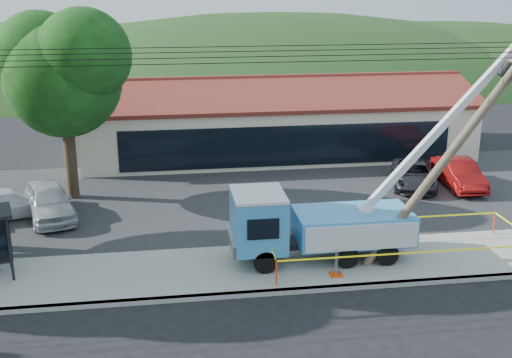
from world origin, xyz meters
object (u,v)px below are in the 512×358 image
object	(u,v)px
car_silver	(51,220)
utility_truck	(318,221)
car_red	(457,189)
leaning_pole	(456,146)
car_dark	(413,188)
car_white	(10,219)

from	to	relation	value
car_silver	utility_truck	bearing A→B (deg)	-46.11
utility_truck	car_red	distance (m)	11.72
leaning_pole	car_dark	bearing A→B (deg)	75.85
utility_truck	car_dark	bearing A→B (deg)	48.59
car_silver	car_red	bearing A→B (deg)	-12.61
car_silver	car_white	distance (m)	1.86
leaning_pole	car_white	xyz separation A→B (m)	(-16.95, 7.06, -4.47)
utility_truck	leaning_pole	xyz separation A→B (m)	(4.67, -0.85, 2.89)
leaning_pole	car_white	size ratio (longest dim) A/B	1.89
car_red	car_white	world-z (taller)	car_red
utility_truck	car_white	distance (m)	13.85
utility_truck	car_red	bearing A→B (deg)	39.18
car_white	car_red	bearing A→B (deg)	-106.38
car_red	car_white	bearing A→B (deg)	-173.62
utility_truck	car_red	xyz separation A→B (m)	(9.00, 7.33, -1.58)
car_dark	utility_truck	bearing A→B (deg)	-114.28
utility_truck	leaning_pole	size ratio (longest dim) A/B	1.33
car_red	car_silver	bearing A→B (deg)	-172.15
utility_truck	car_dark	xyz separation A→B (m)	(6.84, 7.76, -1.58)
utility_truck	leaning_pole	bearing A→B (deg)	-10.27
car_red	leaning_pole	bearing A→B (deg)	-114.52
car_silver	car_dark	distance (m)	17.42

